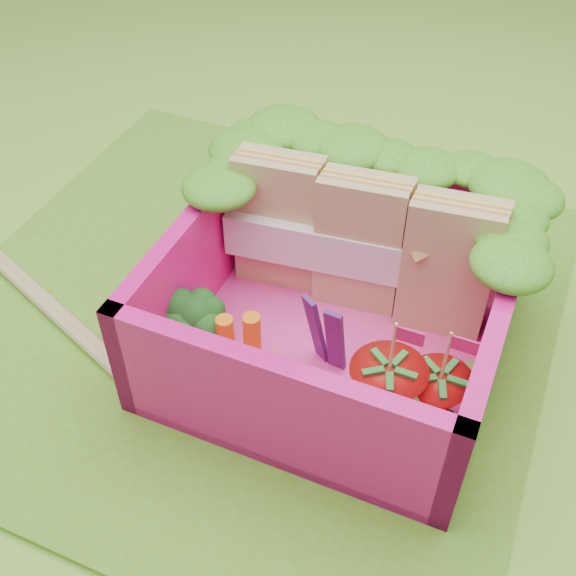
# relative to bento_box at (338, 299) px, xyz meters

# --- Properties ---
(ground) EXTENTS (14.00, 14.00, 0.00)m
(ground) POSITION_rel_bento_box_xyz_m (-0.44, 0.07, -0.31)
(ground) COLOR #8FD53C
(ground) RESTS_ON ground
(placemat) EXTENTS (2.60, 2.60, 0.03)m
(placemat) POSITION_rel_bento_box_xyz_m (-0.44, 0.07, -0.29)
(placemat) COLOR #69A324
(placemat) RESTS_ON ground
(bento_floor) EXTENTS (1.30, 1.30, 0.05)m
(bento_floor) POSITION_rel_bento_box_xyz_m (-0.00, 0.00, -0.25)
(bento_floor) COLOR #FF41AA
(bento_floor) RESTS_ON placemat
(bento_box) EXTENTS (1.30, 1.30, 0.55)m
(bento_box) POSITION_rel_bento_box_xyz_m (0.00, 0.00, 0.00)
(bento_box) COLOR #F51489
(bento_box) RESTS_ON placemat
(lettuce_ruffle) EXTENTS (1.43, 0.77, 0.11)m
(lettuce_ruffle) POSITION_rel_bento_box_xyz_m (-0.00, 0.46, 0.33)
(lettuce_ruffle) COLOR #2D8418
(lettuce_ruffle) RESTS_ON bento_box
(sandwich_stack) EXTENTS (1.16, 0.30, 0.64)m
(sandwich_stack) POSITION_rel_bento_box_xyz_m (0.01, 0.25, 0.09)
(sandwich_stack) COLOR tan
(sandwich_stack) RESTS_ON bento_floor
(broccoli) EXTENTS (0.31, 0.31, 0.25)m
(broccoli) POSITION_rel_bento_box_xyz_m (-0.50, -0.30, -0.05)
(broccoli) COLOR #70B155
(broccoli) RESTS_ON bento_floor
(carrot_sticks) EXTENTS (0.17, 0.10, 0.28)m
(carrot_sticks) POSITION_rel_bento_box_xyz_m (-0.30, -0.30, -0.09)
(carrot_sticks) COLOR orange
(carrot_sticks) RESTS_ON bento_floor
(purple_wedges) EXTENTS (0.16, 0.07, 0.38)m
(purple_wedges) POSITION_rel_bento_box_xyz_m (0.01, -0.17, -0.04)
(purple_wedges) COLOR #4D1C62
(purple_wedges) RESTS_ON bento_floor
(strawberry_left) EXTENTS (0.28, 0.28, 0.52)m
(strawberry_left) POSITION_rel_bento_box_xyz_m (0.31, -0.32, -0.08)
(strawberry_left) COLOR red
(strawberry_left) RESTS_ON bento_floor
(strawberry_right) EXTENTS (0.24, 0.24, 0.48)m
(strawberry_right) POSITION_rel_bento_box_xyz_m (0.48, -0.25, -0.10)
(strawberry_right) COLOR red
(strawberry_right) RESTS_ON bento_floor
(snap_peas) EXTENTS (0.62, 0.60, 0.05)m
(snap_peas) POSITION_rel_bento_box_xyz_m (0.39, -0.22, -0.20)
(snap_peas) COLOR green
(snap_peas) RESTS_ON bento_floor
(chopsticks) EXTENTS (2.23, 0.90, 0.05)m
(chopsticks) POSITION_rel_bento_box_xyz_m (-1.56, -0.19, -0.25)
(chopsticks) COLOR #D5BD74
(chopsticks) RESTS_ON placemat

